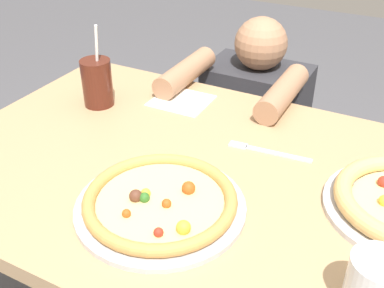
# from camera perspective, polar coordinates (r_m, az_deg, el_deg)

# --- Properties ---
(dining_table) EXTENTS (1.28, 0.82, 0.75)m
(dining_table) POSITION_cam_1_polar(r_m,az_deg,el_deg) (1.11, 1.97, -8.09)
(dining_table) COLOR tan
(dining_table) RESTS_ON ground
(pizza_near) EXTENTS (0.34, 0.34, 0.04)m
(pizza_near) POSITION_cam_1_polar(r_m,az_deg,el_deg) (0.93, -3.90, -7.11)
(pizza_near) COLOR #B7B7BC
(pizza_near) RESTS_ON dining_table
(drink_cup_colored) EXTENTS (0.08, 0.08, 0.23)m
(drink_cup_colored) POSITION_cam_1_polar(r_m,az_deg,el_deg) (1.32, -11.54, 7.39)
(drink_cup_colored) COLOR #4C1E14
(drink_cup_colored) RESTS_ON dining_table
(water_cup_clear) EXTENTS (0.09, 0.09, 0.11)m
(water_cup_clear) POSITION_cam_1_polar(r_m,az_deg,el_deg) (0.78, 21.40, -15.97)
(water_cup_clear) COLOR silver
(water_cup_clear) RESTS_ON dining_table
(paper_napkin) EXTENTS (0.16, 0.15, 0.00)m
(paper_napkin) POSITION_cam_1_polar(r_m,az_deg,el_deg) (1.34, -1.31, 5.33)
(paper_napkin) COLOR white
(paper_napkin) RESTS_ON dining_table
(fork) EXTENTS (0.20, 0.04, 0.00)m
(fork) POSITION_cam_1_polar(r_m,az_deg,el_deg) (1.12, 8.97, -0.86)
(fork) COLOR silver
(fork) RESTS_ON dining_table
(diner_seated) EXTENTS (0.38, 0.51, 0.91)m
(diner_seated) POSITION_cam_1_polar(r_m,az_deg,el_deg) (1.73, 7.29, -0.56)
(diner_seated) COLOR #333847
(diner_seated) RESTS_ON ground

